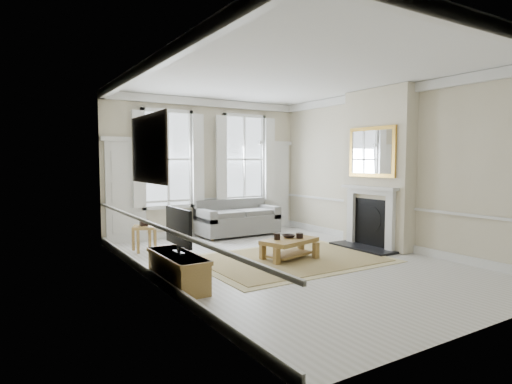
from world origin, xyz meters
TOP-DOWN VIEW (x-y plane):
  - floor at (0.00, 0.00)m, footprint 7.20×7.20m
  - ceiling at (0.00, 0.00)m, footprint 7.20×7.20m
  - back_wall at (0.00, 3.60)m, footprint 5.20×0.00m
  - left_wall at (-2.60, 0.00)m, footprint 0.00×7.20m
  - right_wall at (2.60, 0.00)m, footprint 0.00×7.20m
  - window_left at (-1.05, 3.55)m, footprint 1.26×0.20m
  - window_right at (1.05, 3.55)m, footprint 1.26×0.20m
  - door_left at (-2.05, 3.56)m, footprint 0.90×0.08m
  - door_right at (2.05, 3.56)m, footprint 0.90×0.08m
  - painting at (-2.56, 0.30)m, footprint 0.05×1.66m
  - chimney_breast at (2.43, 0.20)m, footprint 0.35×1.70m
  - hearth at (2.00, 0.20)m, footprint 0.55×1.50m
  - fireplace at (2.20, 0.20)m, footprint 0.21×1.45m
  - mirror at (2.21, 0.20)m, footprint 0.06×1.26m
  - sofa at (0.57, 3.11)m, footprint 1.99×0.97m
  - side_table at (-2.00, 2.44)m, footprint 0.57×0.57m
  - rug at (0.09, 0.22)m, footprint 3.50×2.60m
  - coffee_table at (0.09, 0.22)m, footprint 1.19×0.88m
  - ceramic_pot_a at (-0.16, 0.27)m, footprint 0.12×0.12m
  - ceramic_pot_b at (0.29, 0.17)m, footprint 0.13×0.13m
  - bowl at (0.14, 0.32)m, footprint 0.26×0.26m
  - tv_stand at (-2.34, -0.29)m, footprint 0.44×1.38m
  - tv at (-2.32, -0.29)m, footprint 0.08×0.90m

SIDE VIEW (x-z plane):
  - floor at x=0.00m, z-range 0.00..0.00m
  - rug at x=0.09m, z-range 0.00..0.02m
  - hearth at x=2.00m, z-range 0.00..0.05m
  - tv_stand at x=-2.34m, z-range 0.00..0.49m
  - coffee_table at x=0.09m, z-range 0.12..0.52m
  - sofa at x=0.57m, z-range -0.08..0.82m
  - side_table at x=-2.00m, z-range 0.16..0.68m
  - bowl at x=0.14m, z-range 0.40..0.46m
  - ceramic_pot_b at x=0.29m, z-range 0.40..0.50m
  - ceramic_pot_a at x=-0.16m, z-range 0.40..0.52m
  - fireplace at x=2.20m, z-range 0.07..1.40m
  - tv at x=-2.32m, z-range 0.55..1.23m
  - door_left at x=-2.05m, z-range 0.00..2.30m
  - door_right at x=2.05m, z-range 0.00..2.30m
  - back_wall at x=0.00m, z-range -0.90..4.30m
  - left_wall at x=-2.60m, z-range -1.90..5.30m
  - right_wall at x=2.60m, z-range -1.90..5.30m
  - chimney_breast at x=2.43m, z-range 0.01..3.39m
  - window_left at x=-1.05m, z-range 0.80..3.00m
  - window_right at x=1.05m, z-range 0.80..3.00m
  - painting at x=-2.56m, z-range 1.52..2.58m
  - mirror at x=2.21m, z-range 1.52..2.58m
  - ceiling at x=0.00m, z-range 3.40..3.40m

